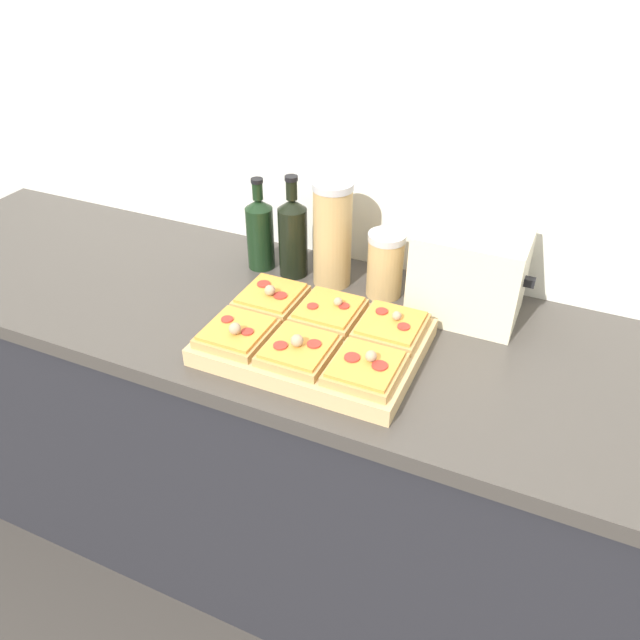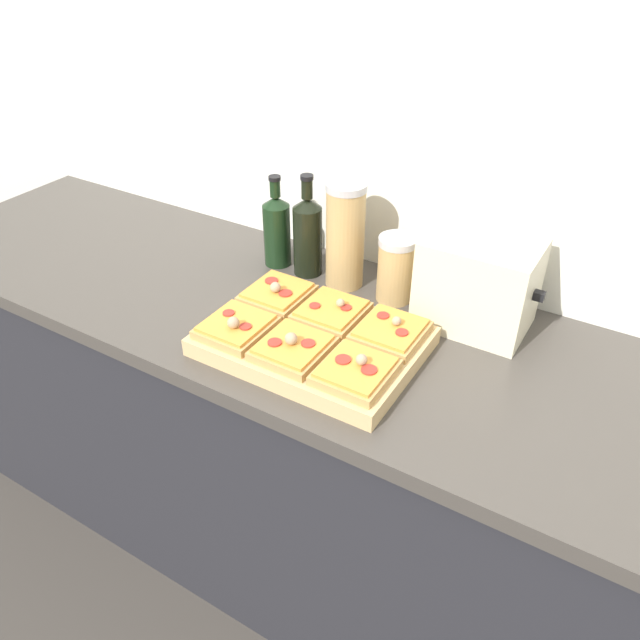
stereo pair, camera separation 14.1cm
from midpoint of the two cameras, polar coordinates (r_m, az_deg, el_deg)
wall_back at (r=1.65m, az=10.27°, el=14.65°), size 6.00×0.06×2.50m
kitchen_counter at (r=1.81m, az=3.27°, el=-12.72°), size 2.63×0.67×0.94m
cutting_board at (r=1.41m, az=2.22°, el=-2.06°), size 0.47×0.34×0.04m
pizza_slice_back_left at (r=1.51m, az=-1.27°, el=2.37°), size 0.14×0.15×0.05m
pizza_slice_back_center at (r=1.45m, az=3.84°, el=0.69°), size 0.14×0.15×0.05m
pizza_slice_back_right at (r=1.40m, az=9.36°, el=-1.11°), size 0.14×0.15×0.05m
pizza_slice_front_left at (r=1.40m, az=-4.83°, el=-0.69°), size 0.14×0.15×0.05m
pizza_slice_front_center at (r=1.33m, az=0.53°, el=-2.63°), size 0.14×0.15×0.06m
pizza_slice_front_right at (r=1.28m, az=6.45°, el=-4.75°), size 0.14×0.15×0.05m
olive_oil_bottle at (r=1.71m, az=-1.61°, el=8.25°), size 0.07×0.07×0.26m
wine_bottle at (r=1.65m, az=1.30°, el=7.76°), size 0.08×0.08×0.28m
grain_jar_tall at (r=1.60m, az=4.87°, el=7.65°), size 0.10×0.10×0.28m
grain_jar_short at (r=1.57m, az=9.50°, el=4.56°), size 0.09×0.09×0.17m
toaster_oven at (r=1.51m, az=16.86°, el=3.16°), size 0.28×0.19×0.22m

